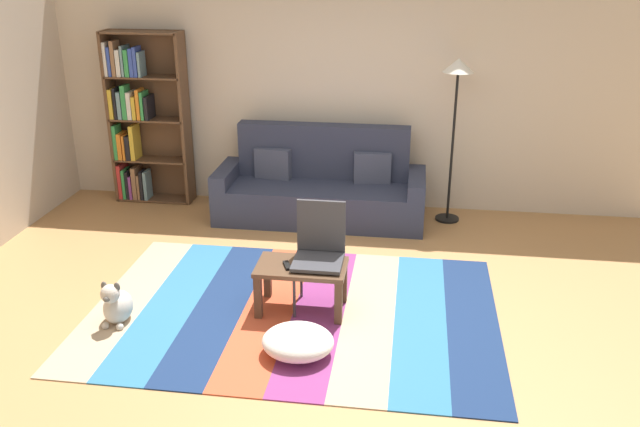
{
  "coord_description": "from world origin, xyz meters",
  "views": [
    {
      "loc": [
        0.71,
        -4.87,
        2.83
      ],
      "look_at": [
        -0.06,
        0.52,
        0.65
      ],
      "focal_mm": 37.77,
      "sensor_mm": 36.0,
      "label": 1
    }
  ],
  "objects": [
    {
      "name": "ground_plane",
      "position": [
        0.0,
        0.0,
        0.0
      ],
      "size": [
        14.0,
        14.0,
        0.0
      ],
      "primitive_type": "plane",
      "color": "#B27F4C"
    },
    {
      "name": "back_wall",
      "position": [
        0.0,
        2.55,
        1.35
      ],
      "size": [
        6.8,
        0.1,
        2.7
      ],
      "primitive_type": "cube",
      "color": "beige",
      "rests_on": "ground_plane"
    },
    {
      "name": "rug",
      "position": [
        -0.19,
        -0.08,
        0.01
      ],
      "size": [
        3.33,
        2.35,
        0.01
      ],
      "color": "tan",
      "rests_on": "ground_plane"
    },
    {
      "name": "couch",
      "position": [
        -0.26,
        2.02,
        0.34
      ],
      "size": [
        2.26,
        0.8,
        1.0
      ],
      "color": "#2D3347",
      "rests_on": "ground_plane"
    },
    {
      "name": "bookshelf",
      "position": [
        -2.4,
        2.31,
        0.96
      ],
      "size": [
        0.9,
        0.28,
        1.96
      ],
      "color": "brown",
      "rests_on": "ground_plane"
    },
    {
      "name": "coffee_table",
      "position": [
        -0.13,
        -0.04,
        0.33
      ],
      "size": [
        0.73,
        0.44,
        0.4
      ],
      "color": "#513826",
      "rests_on": "rug"
    },
    {
      "name": "pouf",
      "position": [
        -0.05,
        -0.7,
        0.11
      ],
      "size": [
        0.53,
        0.48,
        0.21
      ],
      "primitive_type": "ellipsoid",
      "color": "white",
      "rests_on": "rug"
    },
    {
      "name": "dog",
      "position": [
        -1.56,
        -0.44,
        0.16
      ],
      "size": [
        0.22,
        0.35,
        0.4
      ],
      "color": "beige",
      "rests_on": "ground_plane"
    },
    {
      "name": "standing_lamp",
      "position": [
        1.13,
        2.15,
        1.47
      ],
      "size": [
        0.32,
        0.32,
        1.76
      ],
      "color": "black",
      "rests_on": "ground_plane"
    },
    {
      "name": "tv_remote",
      "position": [
        -0.24,
        -0.08,
        0.42
      ],
      "size": [
        0.1,
        0.16,
        0.02
      ],
      "primitive_type": "cube",
      "rotation": [
        0.0,
        0.0,
        0.39
      ],
      "color": "black",
      "rests_on": "coffee_table"
    },
    {
      "name": "folding_chair",
      "position": [
        0.0,
        0.09,
        0.53
      ],
      "size": [
        0.4,
        0.4,
        0.9
      ],
      "rotation": [
        0.0,
        0.0,
        -0.47
      ],
      "color": "#38383D",
      "rests_on": "ground_plane"
    }
  ]
}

